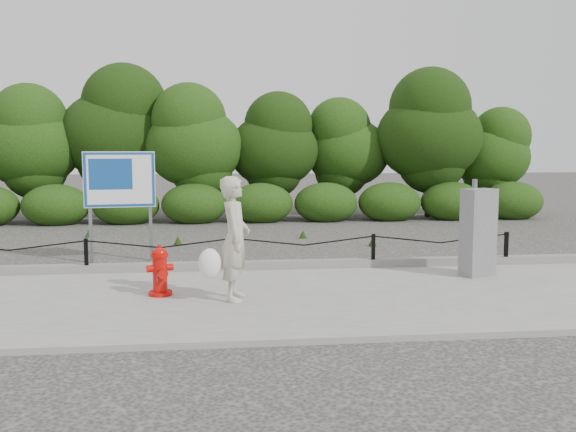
% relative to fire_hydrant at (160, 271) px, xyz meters
% --- Properties ---
extents(ground, '(90.00, 90.00, 0.00)m').
position_rel_fire_hydrant_xyz_m(ground, '(1.10, 1.74, -0.43)').
color(ground, '#2D2B28').
rests_on(ground, ground).
extents(sidewalk, '(14.00, 4.00, 0.08)m').
position_rel_fire_hydrant_xyz_m(sidewalk, '(1.10, -0.26, -0.39)').
color(sidewalk, gray).
rests_on(sidewalk, ground).
extents(curb, '(14.00, 0.22, 0.14)m').
position_rel_fire_hydrant_xyz_m(curb, '(1.10, 1.79, -0.28)').
color(curb, slate).
rests_on(curb, sidewalk).
extents(chain_barrier, '(10.06, 0.06, 0.60)m').
position_rel_fire_hydrant_xyz_m(chain_barrier, '(1.10, 1.74, 0.03)').
color(chain_barrier, black).
rests_on(chain_barrier, sidewalk).
extents(treeline, '(19.98, 3.82, 4.75)m').
position_rel_fire_hydrant_xyz_m(treeline, '(1.17, 10.70, 2.09)').
color(treeline, black).
rests_on(treeline, ground).
extents(fire_hydrant, '(0.44, 0.44, 0.73)m').
position_rel_fire_hydrant_xyz_m(fire_hydrant, '(0.00, 0.00, 0.00)').
color(fire_hydrant, red).
rests_on(fire_hydrant, sidewalk).
extents(pedestrian, '(0.75, 0.68, 1.74)m').
position_rel_fire_hydrant_xyz_m(pedestrian, '(1.05, -0.38, 0.50)').
color(pedestrian, '#BEB7A3').
rests_on(pedestrian, sidewalk).
extents(utility_cabinet, '(0.63, 0.51, 1.61)m').
position_rel_fire_hydrant_xyz_m(utility_cabinet, '(5.14, 0.83, 0.38)').
color(utility_cabinet, gray).
rests_on(utility_cabinet, sidewalk).
extents(advertising_sign, '(1.33, 0.27, 2.15)m').
position_rel_fire_hydrant_xyz_m(advertising_sign, '(-1.05, 3.18, 1.08)').
color(advertising_sign, slate).
rests_on(advertising_sign, ground).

